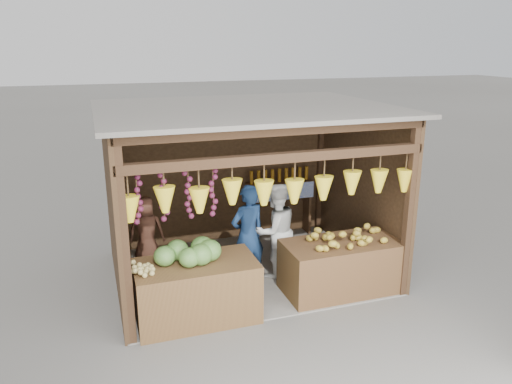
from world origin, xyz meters
TOP-DOWN VIEW (x-y plane):
  - ground at (0.00, 0.00)m, footprint 80.00×80.00m
  - stall_structure at (-0.03, -0.04)m, footprint 4.30×3.30m
  - back_shelf at (1.05, 1.28)m, footprint 1.25×0.32m
  - counter_left at (-1.05, -1.13)m, footprint 1.59×0.85m
  - counter_right at (1.14, -1.05)m, footprint 1.72×0.85m
  - stool at (-1.53, 0.13)m, footprint 0.32×0.32m
  - man_standing at (-0.09, -0.37)m, footprint 0.66×0.53m
  - woman_standing at (0.39, -0.24)m, footprint 0.83×0.70m
  - vendor_seated at (-1.53, 0.13)m, footprint 0.59×0.45m
  - melon_pile at (-1.09, -1.08)m, footprint 1.00×0.50m
  - tanfruit_pile at (-1.73, -1.20)m, footprint 0.34×0.40m
  - mango_pile at (1.22, -1.07)m, footprint 1.40×0.64m

SIDE VIEW (x-z plane):
  - ground at x=0.00m, z-range 0.00..0.00m
  - stool at x=-1.53m, z-range 0.00..0.30m
  - counter_right at x=1.14m, z-range 0.00..0.78m
  - counter_left at x=-1.05m, z-range 0.00..0.81m
  - woman_standing at x=0.39m, z-range 0.00..1.50m
  - man_standing at x=-0.09m, z-range 0.00..1.57m
  - vendor_seated at x=-1.53m, z-range 0.30..1.38m
  - tanfruit_pile at x=-1.73m, z-range 0.81..0.94m
  - back_shelf at x=1.05m, z-range 0.21..1.54m
  - mango_pile at x=1.22m, z-range 0.78..1.00m
  - melon_pile at x=-1.09m, z-range 0.81..1.13m
  - stall_structure at x=-0.03m, z-range 0.34..3.00m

